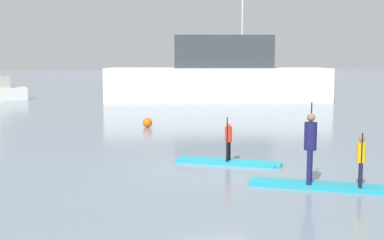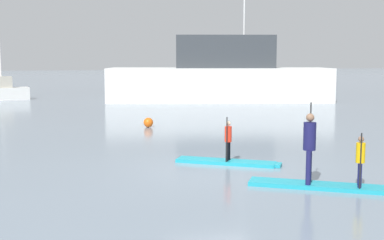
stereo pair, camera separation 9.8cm
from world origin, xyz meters
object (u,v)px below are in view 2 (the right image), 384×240
Objects in this scene: paddler_adult at (309,143)px; fishing_boat_white_large at (220,77)px; mooring_buoy_near at (148,122)px; paddleboard_near at (228,162)px; paddler_child_solo at (228,138)px; paddler_child_front at (360,158)px; paddleboard_far at (322,186)px.

paddler_adult is 24.76m from fishing_boat_white_large.
paddler_adult is 11.71m from mooring_buoy_near.
fishing_boat_white_large is 14.70m from mooring_buoy_near.
paddleboard_near is 8.50m from mooring_buoy_near.
mooring_buoy_near is (-0.69, 8.47, -0.54)m from paddler_child_solo.
paddler_child_front reaches higher than paddleboard_near.
fishing_boat_white_large is at bearing 58.08° from mooring_buoy_near.
paddleboard_near is 2.21× the size of paddler_child_solo.
paddleboard_near is 0.71m from paddler_child_solo.
paddler_child_solo is at bearing 106.74° from paddler_adult.
paddler_adult is at bearing -104.29° from fishing_boat_white_large.
paddler_child_solo is 0.67× the size of paddler_adult.
paddler_adult is at bearing -82.01° from mooring_buoy_near.
fishing_boat_white_large is at bearing 71.39° from paddleboard_near.
paddleboard_far is at bearing -69.83° from paddler_child_solo.
paddler_adult reaches higher than paddler_child_front.
mooring_buoy_near is (-0.70, 8.46, 0.17)m from paddleboard_near.
paddleboard_far is at bearing -69.99° from paddleboard_near.
paddler_child_solo reaches higher than paddleboard_near.
paddleboard_far is (1.20, -3.27, -0.71)m from paddler_child_solo.
paddler_child_solo is 0.40× the size of paddleboard_far.
paddleboard_near is 1.49× the size of paddler_adult.
paddleboard_far is 0.20× the size of fishing_boat_white_large.
mooring_buoy_near is at bearing 99.16° from paddleboard_far.
paddleboard_far is at bearing -80.84° from mooring_buoy_near.
paddler_child_front reaches higher than paddleboard_far.
paddler_adult is 4.44× the size of mooring_buoy_near.
fishing_boat_white_large reaches higher than paddler_adult.
paddleboard_near is 0.88× the size of paddleboard_far.
fishing_boat_white_large reaches higher than paddler_child_front.
paddleboard_near is at bearing 51.08° from paddler_child_solo.
mooring_buoy_near reaches higher than paddleboard_near.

